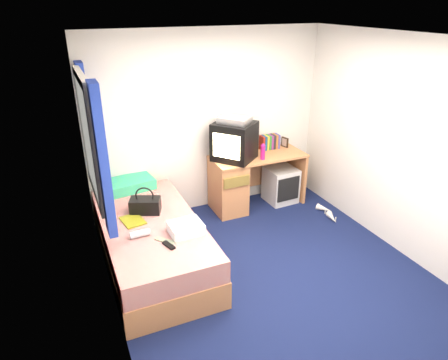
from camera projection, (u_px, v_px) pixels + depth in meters
name	position (u px, v px, depth m)	size (l,w,h in m)	color
ground	(267.00, 271.00, 4.34)	(3.40, 3.40, 0.00)	#0C1438
room_shell	(274.00, 145.00, 3.74)	(3.40, 3.40, 3.40)	white
bed	(152.00, 243.00, 4.35)	(1.01, 2.00, 0.54)	tan
pillow	(129.00, 184.00, 4.94)	(0.58, 0.37, 0.13)	#1B9EB4
desk	(239.00, 181.00, 5.49)	(1.30, 0.55, 0.75)	tan
storage_cube	(281.00, 185.00, 5.75)	(0.40, 0.40, 0.50)	silver
crt_tv	(234.00, 141.00, 5.22)	(0.67, 0.68, 0.50)	black
vcr	(235.00, 120.00, 5.10)	(0.39, 0.28, 0.08)	silver
book_row	(270.00, 142.00, 5.64)	(0.27, 0.13, 0.20)	maroon
picture_frame	(285.00, 142.00, 5.73)	(0.02, 0.12, 0.14)	black
pink_water_bottle	(263.00, 152.00, 5.27)	(0.06, 0.06, 0.19)	#BF1B6F
aerosol_can	(247.00, 151.00, 5.34)	(0.05, 0.05, 0.18)	silver
handbag	(145.00, 205.00, 4.39)	(0.37, 0.30, 0.30)	black
towel	(186.00, 228.00, 4.01)	(0.33, 0.27, 0.11)	white
magazine	(133.00, 221.00, 4.24)	(0.21, 0.28, 0.01)	yellow
water_bottle	(140.00, 234.00, 3.95)	(0.07, 0.07, 0.20)	silver
colour_swatch_fan	(165.00, 241.00, 3.89)	(0.22, 0.06, 0.01)	gold
remote_control	(169.00, 245.00, 3.81)	(0.05, 0.16, 0.02)	black
window_assembly	(92.00, 141.00, 3.94)	(0.11, 1.42, 1.40)	silver
white_heels	(328.00, 213.00, 5.42)	(0.22, 0.48, 0.09)	silver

